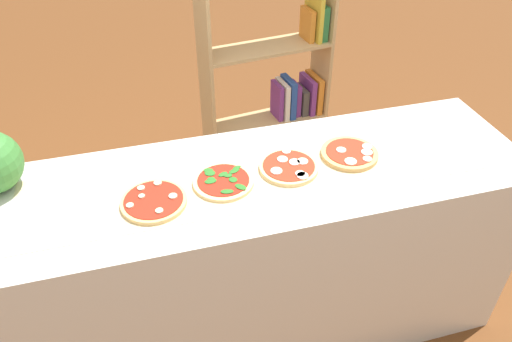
% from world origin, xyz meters
% --- Properties ---
extents(ground_plane, '(12.00, 12.00, 0.00)m').
position_xyz_m(ground_plane, '(0.00, 0.00, 0.00)').
color(ground_plane, brown).
extents(counter, '(2.22, 0.65, 0.94)m').
position_xyz_m(counter, '(0.00, 0.00, 0.47)').
color(counter, beige).
rests_on(counter, ground_plane).
extents(parchment_paper, '(1.79, 0.40, 0.00)m').
position_xyz_m(parchment_paper, '(0.00, 0.00, 0.95)').
color(parchment_paper, beige).
rests_on(parchment_paper, counter).
extents(pizza_mushroom_0, '(0.24, 0.24, 0.03)m').
position_xyz_m(pizza_mushroom_0, '(-0.40, -0.06, 0.96)').
color(pizza_mushroom_0, '#DBB26B').
rests_on(pizza_mushroom_0, parchment_paper).
extents(pizza_spinach_1, '(0.23, 0.23, 0.02)m').
position_xyz_m(pizza_spinach_1, '(-0.13, -0.02, 0.96)').
color(pizza_spinach_1, '#E5C17F').
rests_on(pizza_spinach_1, parchment_paper).
extents(pizza_mozzarella_2, '(0.23, 0.23, 0.03)m').
position_xyz_m(pizza_mozzarella_2, '(0.13, 0.00, 0.96)').
color(pizza_mozzarella_2, '#E5C17F').
rests_on(pizza_mozzarella_2, parchment_paper).
extents(pizza_mozzarella_3, '(0.23, 0.23, 0.03)m').
position_xyz_m(pizza_mozzarella_3, '(0.40, 0.02, 0.96)').
color(pizza_mozzarella_3, tan).
rests_on(pizza_mozzarella_3, parchment_paper).
extents(bookshelf, '(0.78, 0.33, 1.46)m').
position_xyz_m(bookshelf, '(0.46, 1.09, 0.62)').
color(bookshelf, tan).
rests_on(bookshelf, ground_plane).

